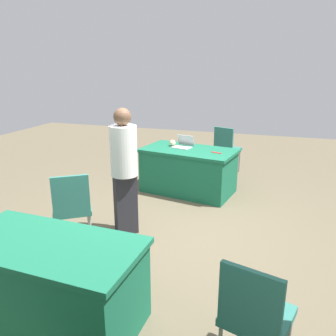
# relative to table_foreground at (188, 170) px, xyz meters

# --- Properties ---
(ground_plane) EXTENTS (14.40, 14.40, 0.00)m
(ground_plane) POSITION_rel_table_foreground_xyz_m (-0.22, 1.60, -0.39)
(ground_plane) COLOR brown
(table_foreground) EXTENTS (1.71, 1.14, 0.77)m
(table_foreground) POSITION_rel_table_foreground_xyz_m (0.00, 0.00, 0.00)
(table_foreground) COLOR #196647
(table_foreground) RESTS_ON ground
(table_mid_left) EXTENTS (1.62, 0.86, 0.77)m
(table_mid_left) POSITION_rel_table_foreground_xyz_m (0.31, 3.44, 0.00)
(table_mid_left) COLOR #196647
(table_mid_left) RESTS_ON ground
(chair_tucked_left) EXTENTS (0.54, 0.54, 0.95)m
(chair_tucked_left) POSITION_rel_table_foreground_xyz_m (-1.37, 3.47, 0.15)
(chair_tucked_left) COLOR #9E9993
(chair_tucked_left) RESTS_ON ground
(chair_tucked_right) EXTENTS (0.61, 0.61, 0.97)m
(chair_tucked_right) POSITION_rel_table_foreground_xyz_m (0.83, 2.30, 0.17)
(chair_tucked_right) COLOR #9E9993
(chair_tucked_right) RESTS_ON ground
(chair_aisle) EXTENTS (0.56, 0.56, 0.97)m
(chair_aisle) POSITION_rel_table_foreground_xyz_m (-0.46, -1.29, 0.17)
(chair_aisle) COLOR #9E9993
(chair_aisle) RESTS_ON ground
(person_presenter) EXTENTS (0.48, 0.48, 1.66)m
(person_presenter) POSITION_rel_table_foreground_xyz_m (0.40, 1.74, 0.54)
(person_presenter) COLOR #26262D
(person_presenter) RESTS_ON ground
(laptop_silver) EXTENTS (0.38, 0.36, 0.21)m
(laptop_silver) POSITION_rel_table_foreground_xyz_m (0.13, -0.10, 0.42)
(laptop_silver) COLOR silver
(laptop_silver) RESTS_ON table_foreground
(yarn_ball) EXTENTS (0.11, 0.11, 0.11)m
(yarn_ball) POSITION_rel_table_foreground_xyz_m (0.34, -0.14, 0.44)
(yarn_ball) COLOR beige
(yarn_ball) RESTS_ON table_foreground
(scissors_red) EXTENTS (0.18, 0.09, 0.01)m
(scissors_red) POSITION_rel_table_foreground_xyz_m (-0.49, 0.11, 0.39)
(scissors_red) COLOR red
(scissors_red) RESTS_ON table_foreground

